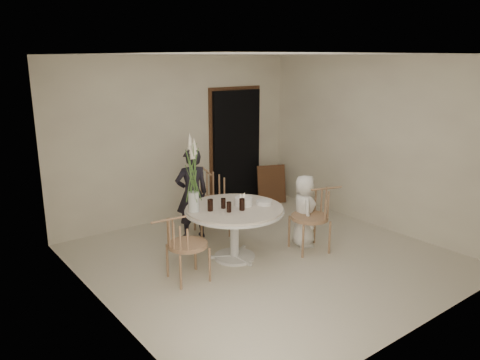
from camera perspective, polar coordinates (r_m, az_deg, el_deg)
ground at (r=6.52m, az=3.17°, el=-9.41°), size 4.50×4.50×0.00m
room_shell at (r=6.04m, az=3.39°, el=4.74°), size 4.50×4.50×4.50m
doorway at (r=8.53m, az=-0.45°, el=3.84°), size 1.00×0.10×2.10m
door_trim at (r=8.55m, az=-0.61°, el=4.27°), size 1.12×0.03×2.22m
table at (r=6.27m, az=-0.68°, el=-4.34°), size 1.33×1.33×0.73m
picture_frame at (r=8.78m, az=3.86°, el=-0.53°), size 0.56×0.35×0.71m
chair_far at (r=7.29m, az=-3.78°, el=-1.57°), size 0.65×0.68×0.96m
chair_right at (r=6.68m, az=9.48°, el=-3.60°), size 0.63×0.60×0.91m
chair_left at (r=5.70m, az=-7.49°, el=-7.24°), size 0.54×0.50×0.84m
girl at (r=7.01m, az=-5.88°, el=-1.69°), size 0.57×0.44×1.38m
boy at (r=6.80m, az=7.82°, el=-3.74°), size 0.55×0.61×1.05m
birthday_cake at (r=6.30m, az=0.44°, el=-2.62°), size 0.24×0.24×0.16m
cola_tumbler_a at (r=6.03m, az=-1.36°, el=-3.31°), size 0.08×0.08×0.13m
cola_tumbler_b at (r=6.10m, az=0.25°, el=-3.00°), size 0.10×0.10×0.16m
cola_tumbler_c at (r=6.09m, az=-3.65°, el=-3.07°), size 0.08×0.08×0.16m
cola_tumbler_d at (r=6.18m, az=-2.05°, el=-2.85°), size 0.07×0.07×0.14m
plate_stack at (r=6.36m, az=2.95°, el=-2.74°), size 0.26×0.26×0.05m
flower_vase at (r=5.97m, az=-5.76°, el=0.64°), size 0.14×0.14×1.04m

